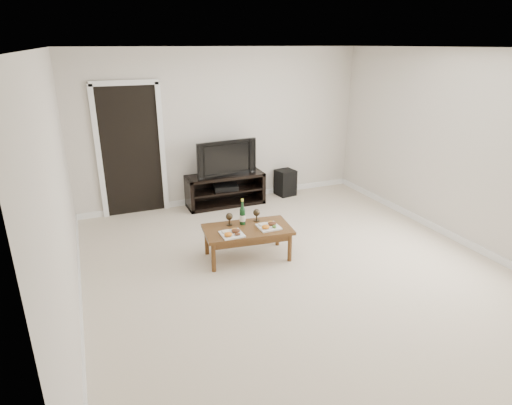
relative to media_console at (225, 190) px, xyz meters
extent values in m
plane|color=beige|center=(0.07, -2.50, -0.28)|extent=(5.50, 5.50, 0.00)
cube|color=beige|center=(0.07, 0.27, 1.02)|extent=(5.00, 0.04, 2.60)
cube|color=white|center=(0.07, -2.50, 2.35)|extent=(5.00, 5.50, 0.04)
cube|color=black|center=(-1.48, 0.24, 0.75)|extent=(0.90, 0.02, 2.05)
cube|color=black|center=(0.00, 0.00, 0.00)|extent=(1.33, 0.45, 0.55)
imported|color=black|center=(0.00, 0.00, 0.58)|extent=(1.06, 0.24, 0.60)
cube|color=black|center=(0.01, -0.01, 0.05)|extent=(0.44, 0.36, 0.08)
cube|color=black|center=(1.19, 0.08, -0.04)|extent=(0.36, 0.36, 0.47)
cube|color=brown|center=(-0.36, -1.97, -0.07)|extent=(1.17, 0.72, 0.42)
cube|color=white|center=(-0.61, -2.09, 0.18)|extent=(0.27, 0.27, 0.07)
cube|color=white|center=(-0.10, -2.06, 0.18)|extent=(0.27, 0.27, 0.07)
cylinder|color=#0E3415|center=(-0.37, -1.83, 0.32)|extent=(0.07, 0.07, 0.35)
camera|label=1|loc=(-2.17, -6.66, 2.37)|focal=30.00mm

